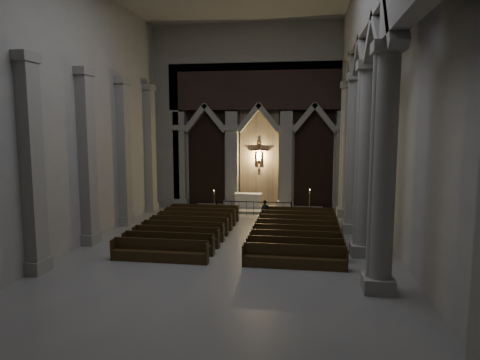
{
  "coord_description": "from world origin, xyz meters",
  "views": [
    {
      "loc": [
        3.04,
        -16.61,
        5.42
      ],
      "look_at": [
        0.04,
        3.0,
        2.93
      ],
      "focal_mm": 32.0,
      "sensor_mm": 36.0,
      "label": 1
    }
  ],
  "objects_px": {
    "worshipper": "(265,211)",
    "altar": "(248,200)",
    "candle_stand_left": "(214,206)",
    "altar_rail": "(254,206)",
    "pews": "(240,233)",
    "candle_stand_right": "(309,208)"
  },
  "relations": [
    {
      "from": "altar_rail",
      "to": "pews",
      "type": "bearing_deg",
      "value": -90.0
    },
    {
      "from": "candle_stand_left",
      "to": "pews",
      "type": "distance_m",
      "value": 6.73
    },
    {
      "from": "candle_stand_left",
      "to": "worshipper",
      "type": "relative_size",
      "value": 1.11
    },
    {
      "from": "pews",
      "to": "worshipper",
      "type": "xyz_separation_m",
      "value": [
        0.85,
        3.76,
        0.35
      ]
    },
    {
      "from": "candle_stand_left",
      "to": "worshipper",
      "type": "distance_m",
      "value": 4.24
    },
    {
      "from": "candle_stand_right",
      "to": "pews",
      "type": "bearing_deg",
      "value": -118.04
    },
    {
      "from": "candle_stand_left",
      "to": "candle_stand_right",
      "type": "xyz_separation_m",
      "value": [
        5.97,
        0.11,
        0.05
      ]
    },
    {
      "from": "candle_stand_left",
      "to": "altar",
      "type": "bearing_deg",
      "value": 33.99
    },
    {
      "from": "candle_stand_left",
      "to": "pews",
      "type": "relative_size",
      "value": 0.15
    },
    {
      "from": "altar",
      "to": "altar_rail",
      "type": "height_order",
      "value": "altar"
    },
    {
      "from": "worshipper",
      "to": "pews",
      "type": "bearing_deg",
      "value": -98.64
    },
    {
      "from": "altar",
      "to": "pews",
      "type": "distance_m",
      "value": 7.57
    },
    {
      "from": "candle_stand_left",
      "to": "altar_rail",
      "type": "bearing_deg",
      "value": -15.49
    },
    {
      "from": "altar",
      "to": "candle_stand_left",
      "type": "relative_size",
      "value": 1.25
    },
    {
      "from": "candle_stand_right",
      "to": "worshipper",
      "type": "xyz_separation_m",
      "value": [
        -2.51,
        -2.54,
        0.21
      ]
    },
    {
      "from": "altar_rail",
      "to": "candle_stand_left",
      "type": "xyz_separation_m",
      "value": [
        -2.61,
        0.72,
        -0.22
      ]
    },
    {
      "from": "worshipper",
      "to": "altar",
      "type": "bearing_deg",
      "value": 115.36
    },
    {
      "from": "candle_stand_right",
      "to": "worshipper",
      "type": "bearing_deg",
      "value": -134.62
    },
    {
      "from": "candle_stand_left",
      "to": "candle_stand_right",
      "type": "height_order",
      "value": "candle_stand_right"
    },
    {
      "from": "altar_rail",
      "to": "worshipper",
      "type": "bearing_deg",
      "value": -63.69
    },
    {
      "from": "pews",
      "to": "worshipper",
      "type": "relative_size",
      "value": 7.3
    },
    {
      "from": "pews",
      "to": "worshipper",
      "type": "distance_m",
      "value": 3.87
    }
  ]
}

